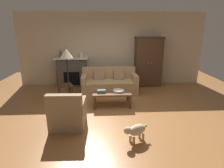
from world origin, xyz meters
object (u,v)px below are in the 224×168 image
mantel_vase_jade (66,55)px  mantel_vase_cream (81,55)px  couch (109,84)px  fruit_bowl (119,91)px  dog (136,130)px  side_chair_wooden (62,83)px  armchair_near_left (68,114)px  mantel_vase_slate (61,54)px  floor_lamp (67,57)px  coffee_table (112,93)px  book_stack (101,91)px  armoire (148,62)px  fireplace (72,72)px

mantel_vase_jade → mantel_vase_cream: mantel_vase_jade is taller
mantel_vase_jade → couch: bearing=-27.1°
fruit_bowl → dog: 1.89m
fruit_bowl → side_chair_wooden: (-1.76, 0.66, 0.06)m
mantel_vase_jade → armchair_near_left: 3.36m
couch → mantel_vase_slate: (-1.80, 0.82, 0.94)m
fruit_bowl → floor_lamp: size_ratio=0.20×
coffee_table → book_stack: 0.33m
mantel_vase_jade → floor_lamp: floor_lamp is taller
fruit_bowl → mantel_vase_cream: bearing=122.4°
armoire → mantel_vase_slate: 3.34m
fireplace → armoire: bearing=-1.5°
fruit_bowl → mantel_vase_jade: bearing=132.4°
coffee_table → mantel_vase_cream: mantel_vase_cream is taller
fireplace → fruit_bowl: fireplace is taller
book_stack → mantel_vase_slate: bearing=126.8°
couch → armchair_near_left: size_ratio=2.21×
side_chair_wooden → fruit_bowl: bearing=-20.4°
fireplace → side_chair_wooden: 1.36m
coffee_table → mantel_vase_jade: size_ratio=5.01×
fruit_bowl → armoire: bearing=55.9°
mantel_vase_slate → fireplace: bearing=2.7°
fruit_bowl → side_chair_wooden: side_chair_wooden is taller
floor_lamp → fireplace: bearing=95.7°
book_stack → armchair_near_left: 1.39m
dog → armchair_near_left: bearing=155.2°
mantel_vase_slate → side_chair_wooden: mantel_vase_slate is taller
floor_lamp → fruit_bowl: bearing=-5.6°
fruit_bowl → mantel_vase_jade: mantel_vase_jade is taller
fruit_bowl → book_stack: 0.51m
fruit_bowl → side_chair_wooden: size_ratio=0.37×
fireplace → coffee_table: bearing=-54.2°
coffee_table → armchair_near_left: size_ratio=1.25×
couch → dog: (0.41, -3.04, -0.07)m
mantel_vase_slate → side_chair_wooden: bearing=-78.9°
book_stack → dog: size_ratio=0.49×
fruit_bowl → book_stack: size_ratio=1.30×
armchair_near_left → floor_lamp: bearing=97.9°
book_stack → armoire: bearing=47.4°
armoire → mantel_vase_cream: size_ratio=9.58×
mantel_vase_slate → armchair_near_left: (0.75, -3.19, -0.94)m
armoire → dog: (-1.12, -3.80, -0.70)m
mantel_vase_slate → side_chair_wooden: size_ratio=0.30×
coffee_table → mantel_vase_cream: bearing=118.2°
coffee_table → mantel_vase_jade: mantel_vase_jade is taller
book_stack → mantel_vase_jade: 2.54m
armoire → mantel_vase_jade: bearing=178.9°
coffee_table → dog: size_ratio=2.13×
couch → floor_lamp: size_ratio=1.17×
armoire → side_chair_wooden: bearing=-157.4°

